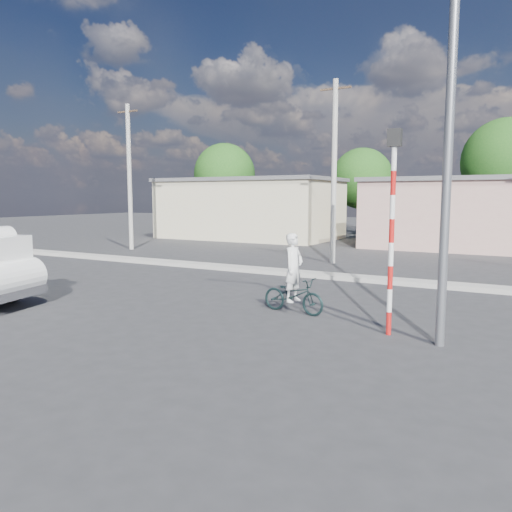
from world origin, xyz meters
The scene contains 9 objects.
ground_plane centered at (0.00, 0.00, 0.00)m, with size 120.00×120.00×0.00m, color #2B2B2E.
median centered at (0.00, 8.00, 0.08)m, with size 40.00×0.80×0.16m, color #99968E.
bicycle centered at (0.54, 2.35, 0.46)m, with size 0.61×1.76×0.92m, color black.
cyclist centered at (0.54, 2.35, 0.87)m, with size 0.64×0.42×1.75m, color white.
traffic_pole centered at (3.20, 1.50, 2.59)m, with size 0.28×0.18×4.36m.
streetlight centered at (4.14, 1.20, 4.96)m, with size 2.34×0.22×9.00m.
building_row centered at (1.10, 22.00, 2.13)m, with size 37.80×7.30×4.44m.
tree_row centered at (-2.27, 28.62, 4.83)m, with size 34.13×7.32×8.10m.
utility_poles centered at (3.25, 12.00, 4.07)m, with size 35.40×0.24×8.00m.
Camera 1 is at (5.81, -9.07, 2.97)m, focal length 35.00 mm.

